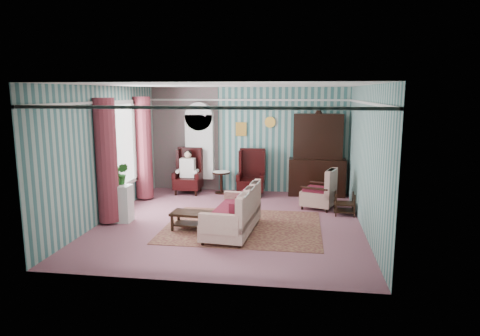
# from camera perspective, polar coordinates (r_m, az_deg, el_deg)

# --- Properties ---
(floor) EXTENTS (6.00, 6.00, 0.00)m
(floor) POSITION_cam_1_polar(r_m,az_deg,el_deg) (9.30, -1.22, -7.20)
(floor) COLOR #854D58
(floor) RESTS_ON ground
(room_shell) EXTENTS (5.53, 6.02, 2.91)m
(room_shell) POSITION_cam_1_polar(r_m,az_deg,el_deg) (9.20, -4.90, 5.34)
(room_shell) COLOR #396765
(room_shell) RESTS_ON ground
(bookcase) EXTENTS (0.80, 0.28, 2.24)m
(bookcase) POSITION_cam_1_polar(r_m,az_deg,el_deg) (12.04, -5.37, 2.21)
(bookcase) COLOR silver
(bookcase) RESTS_ON floor
(dresser_hutch) EXTENTS (1.50, 0.56, 2.36)m
(dresser_hutch) POSITION_cam_1_polar(r_m,az_deg,el_deg) (11.59, 10.31, 2.08)
(dresser_hutch) COLOR black
(dresser_hutch) RESTS_ON floor
(wingback_left) EXTENTS (0.76, 0.80, 1.25)m
(wingback_left) POSITION_cam_1_polar(r_m,az_deg,el_deg) (11.81, -6.95, -0.41)
(wingback_left) COLOR black
(wingback_left) RESTS_ON floor
(wingback_right) EXTENTS (0.76, 0.80, 1.25)m
(wingback_right) POSITION_cam_1_polar(r_m,az_deg,el_deg) (11.48, 1.51, -0.64)
(wingback_right) COLOR black
(wingback_right) RESTS_ON floor
(seated_woman) EXTENTS (0.44, 0.40, 1.18)m
(seated_woman) POSITION_cam_1_polar(r_m,az_deg,el_deg) (11.82, -6.95, -0.58)
(seated_woman) COLOR beige
(seated_woman) RESTS_ON floor
(round_side_table) EXTENTS (0.50, 0.50, 0.60)m
(round_side_table) POSITION_cam_1_polar(r_m,az_deg,el_deg) (11.82, -2.51, -1.95)
(round_side_table) COLOR black
(round_side_table) RESTS_ON floor
(nest_table) EXTENTS (0.45, 0.38, 0.54)m
(nest_table) POSITION_cam_1_polar(r_m,az_deg,el_deg) (10.02, 13.77, -4.60)
(nest_table) COLOR black
(nest_table) RESTS_ON floor
(plant_stand) EXTENTS (0.55, 0.35, 0.80)m
(plant_stand) POSITION_cam_1_polar(r_m,az_deg,el_deg) (9.59, -15.87, -4.56)
(plant_stand) COLOR white
(plant_stand) RESTS_ON floor
(rug) EXTENTS (3.20, 2.60, 0.01)m
(rug) POSITION_cam_1_polar(r_m,az_deg,el_deg) (8.97, 0.38, -7.81)
(rug) COLOR #491E18
(rug) RESTS_ON floor
(sofa) EXTENTS (1.09, 1.95, 1.11)m
(sofa) POSITION_cam_1_polar(r_m,az_deg,el_deg) (8.46, -1.08, -5.03)
(sofa) COLOR #BAAA90
(sofa) RESTS_ON floor
(floral_armchair) EXTENTS (1.05, 1.03, 0.98)m
(floral_armchair) POSITION_cam_1_polar(r_m,az_deg,el_deg) (10.43, 10.43, -2.67)
(floral_armchair) COLOR #C1AE95
(floral_armchair) RESTS_ON floor
(coffee_table) EXTENTS (0.97, 0.54, 0.37)m
(coffee_table) POSITION_cam_1_polar(r_m,az_deg,el_deg) (8.78, -6.03, -7.05)
(coffee_table) COLOR black
(coffee_table) RESTS_ON floor
(potted_plant_a) EXTENTS (0.45, 0.42, 0.40)m
(potted_plant_a) POSITION_cam_1_polar(r_m,az_deg,el_deg) (9.43, -16.69, -1.11)
(potted_plant_a) COLOR #2A581B
(potted_plant_a) RESTS_ON plant_stand
(potted_plant_b) EXTENTS (0.28, 0.24, 0.47)m
(potted_plant_b) POSITION_cam_1_polar(r_m,az_deg,el_deg) (9.52, -15.43, -0.74)
(potted_plant_b) COLOR #24581B
(potted_plant_b) RESTS_ON plant_stand
(potted_plant_c) EXTENTS (0.26, 0.26, 0.39)m
(potted_plant_c) POSITION_cam_1_polar(r_m,az_deg,el_deg) (9.55, -15.94, -0.97)
(potted_plant_c) COLOR #26561B
(potted_plant_c) RESTS_ON plant_stand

